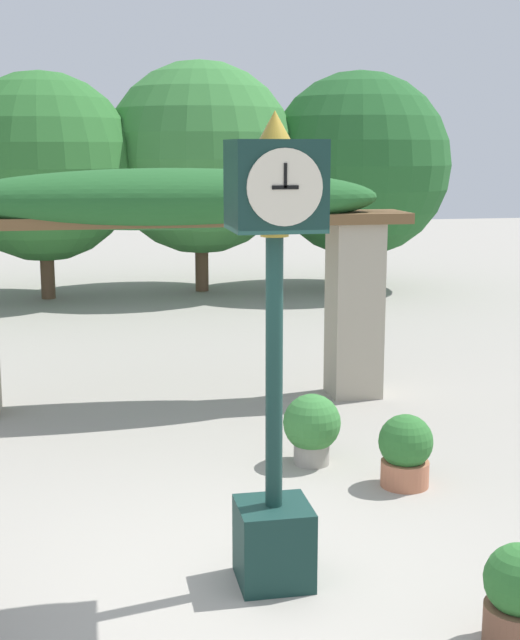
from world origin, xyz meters
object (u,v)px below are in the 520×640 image
object	(u,v)px
pedestal_clock	(274,338)
potted_plant_far_left	(520,595)
potted_plant_near_left	(405,450)
potted_plant_near_right	(312,426)

from	to	relation	value
pedestal_clock	potted_plant_far_left	bearing A→B (deg)	-39.73
potted_plant_near_left	potted_plant_near_right	world-z (taller)	potted_plant_near_right
potted_plant_near_left	potted_plant_near_right	distance (m)	0.99
potted_plant_near_right	potted_plant_far_left	xyz separation A→B (m)	(0.46, -3.34, -0.05)
potted_plant_near_left	potted_plant_far_left	world-z (taller)	potted_plant_near_left
pedestal_clock	potted_plant_near_left	bearing A→B (deg)	45.09
pedestal_clock	potted_plant_near_right	bearing A→B (deg)	69.38
potted_plant_near_right	pedestal_clock	bearing A→B (deg)	-110.62
potted_plant_near_left	pedestal_clock	bearing A→B (deg)	-134.91
potted_plant_far_left	pedestal_clock	bearing A→B (deg)	140.27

